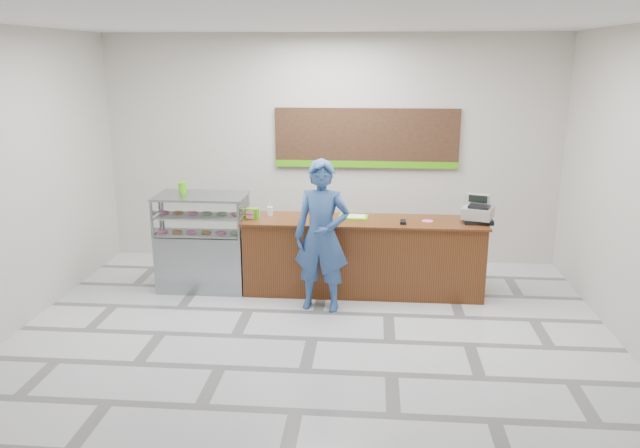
# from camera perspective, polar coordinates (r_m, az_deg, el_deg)

# --- Properties ---
(floor) EXTENTS (7.00, 7.00, 0.00)m
(floor) POSITION_cam_1_polar(r_m,az_deg,el_deg) (7.30, -0.73, -10.45)
(floor) COLOR silver
(floor) RESTS_ON ground
(back_wall) EXTENTS (7.00, 0.00, 7.00)m
(back_wall) POSITION_cam_1_polar(r_m,az_deg,el_deg) (9.69, 0.97, 6.75)
(back_wall) COLOR beige
(back_wall) RESTS_ON floor
(ceiling) EXTENTS (7.00, 7.00, 0.00)m
(ceiling) POSITION_cam_1_polar(r_m,az_deg,el_deg) (6.61, -0.84, 18.13)
(ceiling) COLOR silver
(ceiling) RESTS_ON back_wall
(sales_counter) EXTENTS (3.26, 0.76, 1.03)m
(sales_counter) POSITION_cam_1_polar(r_m,az_deg,el_deg) (8.53, 3.96, -2.95)
(sales_counter) COLOR #5B2E17
(sales_counter) RESTS_ON floor
(display_case) EXTENTS (1.22, 0.72, 1.33)m
(display_case) POSITION_cam_1_polar(r_m,az_deg,el_deg) (8.79, -10.65, -1.54)
(display_case) COLOR gray
(display_case) RESTS_ON floor
(menu_board) EXTENTS (2.80, 0.06, 0.90)m
(menu_board) POSITION_cam_1_polar(r_m,az_deg,el_deg) (9.60, 4.27, 7.74)
(menu_board) COLOR black
(menu_board) RESTS_ON back_wall
(cash_register) EXTENTS (0.49, 0.50, 0.36)m
(cash_register) POSITION_cam_1_polar(r_m,az_deg,el_deg) (8.49, 14.22, 1.07)
(cash_register) COLOR black
(cash_register) RESTS_ON sales_counter
(card_terminal) EXTENTS (0.09, 0.16, 0.04)m
(card_terminal) POSITION_cam_1_polar(r_m,az_deg,el_deg) (8.24, 7.61, 0.18)
(card_terminal) COLOR black
(card_terminal) RESTS_ON sales_counter
(serving_tray) EXTENTS (0.42, 0.31, 0.02)m
(serving_tray) POSITION_cam_1_polar(r_m,az_deg,el_deg) (8.48, 3.07, 0.66)
(serving_tray) COLOR #5FC60B
(serving_tray) RESTS_ON sales_counter
(napkin_box) EXTENTS (0.16, 0.16, 0.11)m
(napkin_box) POSITION_cam_1_polar(r_m,az_deg,el_deg) (8.51, -6.12, 0.96)
(napkin_box) COLOR white
(napkin_box) RESTS_ON sales_counter
(straw_cup) EXTENTS (0.08, 0.08, 0.12)m
(straw_cup) POSITION_cam_1_polar(r_m,az_deg,el_deg) (8.60, -4.60, 1.17)
(straw_cup) COLOR silver
(straw_cup) RESTS_ON sales_counter
(promo_box) EXTENTS (0.18, 0.13, 0.15)m
(promo_box) POSITION_cam_1_polar(r_m,az_deg,el_deg) (8.44, -6.22, 0.95)
(promo_box) COLOR #45AB0C
(promo_box) RESTS_ON sales_counter
(donut_decal) EXTENTS (0.15, 0.15, 0.00)m
(donut_decal) POSITION_cam_1_polar(r_m,az_deg,el_deg) (8.42, 9.81, 0.28)
(donut_decal) COLOR pink
(donut_decal) RESTS_ON sales_counter
(green_cup_left) EXTENTS (0.09, 0.09, 0.14)m
(green_cup_left) POSITION_cam_1_polar(r_m,az_deg,el_deg) (8.88, -12.38, 3.37)
(green_cup_left) COLOR #45AB0C
(green_cup_left) RESTS_ON display_case
(green_cup_right) EXTENTS (0.10, 0.10, 0.15)m
(green_cup_right) POSITION_cam_1_polar(r_m,az_deg,el_deg) (8.77, -12.51, 3.24)
(green_cup_right) COLOR #45AB0C
(green_cup_right) RESTS_ON display_case
(customer) EXTENTS (0.76, 0.56, 1.93)m
(customer) POSITION_cam_1_polar(r_m,az_deg,el_deg) (7.83, 0.17, -1.11)
(customer) COLOR #2C4D83
(customer) RESTS_ON floor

